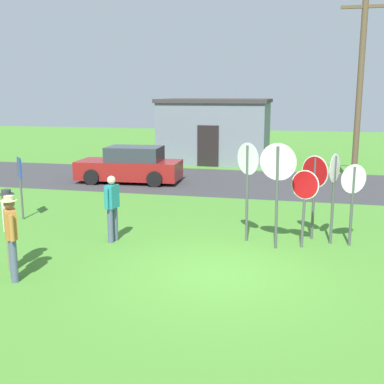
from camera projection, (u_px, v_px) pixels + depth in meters
name	position (u px, v px, depth m)	size (l,w,h in m)	color
ground_plane	(217.00, 275.00, 9.95)	(80.00, 80.00, 0.00)	#47842D
street_asphalt	(261.00, 183.00, 20.04)	(60.00, 6.40, 0.01)	#38383A
building_background	(216.00, 130.00, 26.34)	(5.84, 4.52, 3.40)	slate
utility_pole	(360.00, 87.00, 18.90)	(1.80, 0.24, 7.55)	brown
parked_car_on_street	(131.00, 166.00, 20.18)	(4.39, 2.19, 1.51)	maroon
stop_sign_tallest	(314.00, 182.00, 12.09)	(0.64, 0.54, 2.17)	#474C4C
stop_sign_rear_right	(248.00, 174.00, 11.88)	(0.59, 0.57, 2.51)	#474C4C
stop_sign_rear_left	(334.00, 183.00, 11.70)	(0.29, 0.66, 2.27)	#474C4C
stop_sign_low_front	(353.00, 191.00, 11.58)	(0.61, 0.38, 2.03)	#474C4C
stop_sign_nearest	(304.00, 196.00, 11.50)	(0.66, 0.33, 1.90)	#474C4C
stop_sign_center_cluster	(278.00, 176.00, 11.25)	(0.87, 0.27, 2.57)	#474C4C
person_in_teal	(9.00, 225.00, 10.07)	(0.39, 0.48, 1.74)	#7A6B56
person_in_blue	(112.00, 205.00, 11.99)	(0.28, 0.56, 1.69)	#4C5670
person_holding_notes	(11.00, 233.00, 9.45)	(0.40, 0.47, 1.74)	#4C5670
info_panel_leftmost	(20.00, 177.00, 14.07)	(0.42, 0.46, 1.85)	#4C4C51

